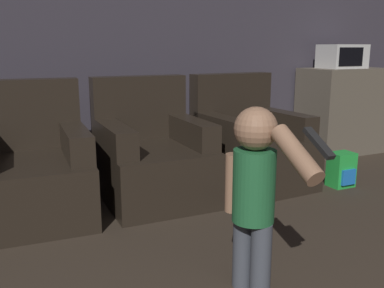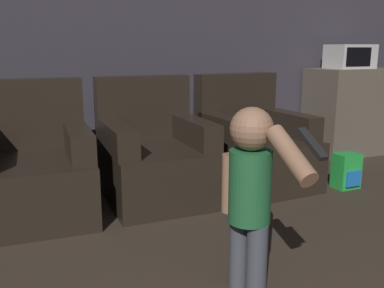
{
  "view_description": "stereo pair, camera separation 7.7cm",
  "coord_description": "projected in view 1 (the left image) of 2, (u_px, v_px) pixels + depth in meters",
  "views": [
    {
      "loc": [
        -0.98,
        0.46,
        1.18
      ],
      "look_at": [
        0.1,
        2.79,
        0.6
      ],
      "focal_mm": 40.0,
      "sensor_mm": 36.0,
      "label": 1
    },
    {
      "loc": [
        -0.91,
        0.42,
        1.18
      ],
      "look_at": [
        0.1,
        2.79,
        0.6
      ],
      "focal_mm": 40.0,
      "sensor_mm": 36.0,
      "label": 2
    }
  ],
  "objects": [
    {
      "name": "toy_backpack",
      "position": [
        341.0,
        170.0,
        3.69
      ],
      "size": [
        0.2,
        0.18,
        0.3
      ],
      "color": "green",
      "rests_on": "ground_plane"
    },
    {
      "name": "kitchen_counter",
      "position": [
        343.0,
        110.0,
        4.9
      ],
      "size": [
        0.94,
        0.58,
        0.95
      ],
      "color": "#665B4C",
      "rests_on": "ground_plane"
    },
    {
      "name": "microwave",
      "position": [
        342.0,
        56.0,
        4.73
      ],
      "size": [
        0.47,
        0.34,
        0.26
      ],
      "color": "silver",
      "rests_on": "kitchen_counter"
    },
    {
      "name": "wall_back",
      "position": [
        105.0,
        34.0,
        3.95
      ],
      "size": [
        8.4,
        0.05,
        2.6
      ],
      "color": "#3D3842",
      "rests_on": "ground_plane"
    },
    {
      "name": "armchair_right",
      "position": [
        249.0,
        147.0,
        3.76
      ],
      "size": [
        0.83,
        0.94,
        0.95
      ],
      "rotation": [
        0.0,
        0.0,
        0.06
      ],
      "color": "black",
      "rests_on": "ground_plane"
    },
    {
      "name": "armchair_middle",
      "position": [
        152.0,
        158.0,
        3.39
      ],
      "size": [
        0.79,
        0.9,
        0.95
      ],
      "rotation": [
        0.0,
        0.0,
        -0.01
      ],
      "color": "black",
      "rests_on": "ground_plane"
    },
    {
      "name": "person_toddler",
      "position": [
        255.0,
        186.0,
        2.0
      ],
      "size": [
        0.2,
        0.61,
        0.92
      ],
      "rotation": [
        0.0,
        0.0,
        1.91
      ],
      "color": "#474C56",
      "rests_on": "ground_plane"
    },
    {
      "name": "armchair_left",
      "position": [
        31.0,
        171.0,
        3.01
      ],
      "size": [
        0.83,
        0.93,
        0.95
      ],
      "rotation": [
        0.0,
        0.0,
        -0.05
      ],
      "color": "black",
      "rests_on": "ground_plane"
    }
  ]
}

